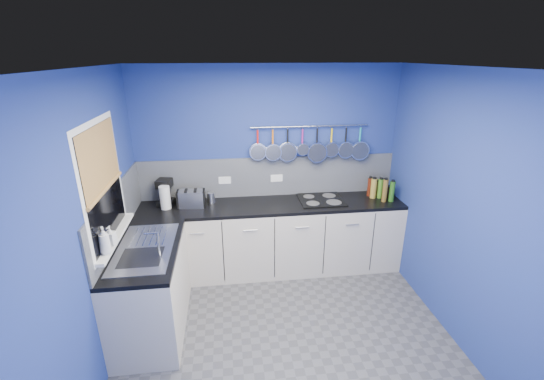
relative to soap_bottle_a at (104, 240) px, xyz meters
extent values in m
cube|color=#47474C|center=(1.53, 0.02, -1.18)|extent=(3.20, 3.00, 0.02)
cube|color=white|center=(1.53, 0.02, 1.34)|extent=(3.20, 3.00, 0.02)
cube|color=navy|center=(1.53, 1.53, 0.08)|extent=(3.20, 0.02, 2.50)
cube|color=navy|center=(1.53, -1.49, 0.08)|extent=(3.20, 0.02, 2.50)
cube|color=navy|center=(-0.08, 0.02, 0.08)|extent=(0.02, 3.00, 2.50)
cube|color=navy|center=(3.14, 0.02, 0.08)|extent=(0.02, 3.00, 2.50)
cube|color=slate|center=(1.53, 1.51, -0.02)|extent=(3.20, 0.02, 0.50)
cube|color=slate|center=(-0.06, 0.62, -0.02)|extent=(0.02, 1.80, 0.50)
cube|color=beige|center=(1.53, 1.22, -0.74)|extent=(3.20, 0.60, 0.86)
cube|color=black|center=(1.53, 1.22, -0.29)|extent=(3.20, 0.60, 0.04)
cube|color=beige|center=(0.23, 0.32, -0.74)|extent=(0.60, 1.20, 0.86)
cube|color=black|center=(0.23, 0.32, -0.29)|extent=(0.60, 1.20, 0.04)
cube|color=white|center=(-0.05, 0.32, 0.38)|extent=(0.01, 1.00, 1.10)
cube|color=black|center=(-0.04, 0.32, 0.38)|extent=(0.01, 0.90, 1.00)
cube|color=#C78E48|center=(-0.03, 0.32, 0.61)|extent=(0.01, 0.90, 0.55)
cube|color=white|center=(-0.02, 0.32, -0.13)|extent=(0.10, 0.98, 0.03)
cube|color=silver|center=(0.23, 0.32, -0.27)|extent=(0.50, 0.95, 0.01)
cube|color=white|center=(0.98, 1.50, -0.04)|extent=(0.15, 0.01, 0.09)
cube|color=white|center=(1.63, 1.50, -0.04)|extent=(0.15, 0.01, 0.09)
cylinder|color=silver|center=(2.03, 1.47, 0.61)|extent=(1.45, 0.02, 0.02)
imported|color=white|center=(0.00, 0.00, 0.00)|extent=(0.12, 0.12, 0.24)
imported|color=white|center=(0.00, 0.15, -0.03)|extent=(0.09, 0.09, 0.17)
cylinder|color=white|center=(0.29, 1.24, -0.13)|extent=(0.14, 0.14, 0.27)
cube|color=silver|center=(0.58, 1.27, -0.17)|extent=(0.31, 0.20, 0.19)
cylinder|color=silver|center=(0.81, 1.35, -0.21)|extent=(0.11, 0.11, 0.13)
cube|color=black|center=(2.15, 1.26, -0.26)|extent=(0.54, 0.47, 0.01)
cylinder|color=#8C5914|center=(2.98, 1.35, -0.17)|extent=(0.07, 0.07, 0.19)
cylinder|color=brown|center=(2.89, 1.35, -0.18)|extent=(0.06, 0.06, 0.19)
cylinder|color=#4C190C|center=(2.80, 1.33, -0.15)|extent=(0.06, 0.06, 0.24)
cylinder|color=black|center=(3.00, 1.25, -0.20)|extent=(0.06, 0.06, 0.14)
cylinder|color=#3F721E|center=(2.90, 1.25, -0.15)|extent=(0.06, 0.06, 0.25)
cylinder|color=olive|center=(2.82, 1.26, -0.14)|extent=(0.07, 0.07, 0.25)
cylinder|color=#265919|center=(3.00, 1.12, -0.14)|extent=(0.06, 0.06, 0.25)
cylinder|color=brown|center=(2.91, 1.13, -0.13)|extent=(0.06, 0.06, 0.28)
camera|label=1|loc=(1.04, -2.75, 1.43)|focal=23.78mm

